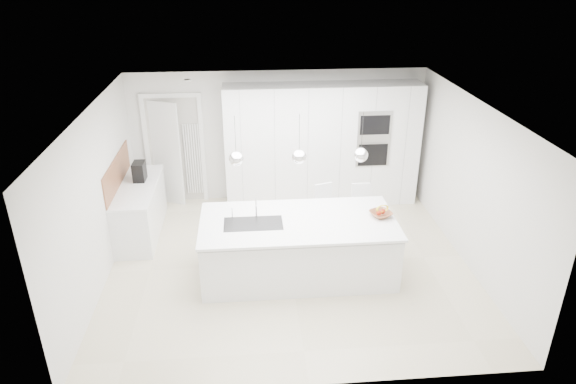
{
  "coord_description": "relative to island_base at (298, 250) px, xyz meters",
  "views": [
    {
      "loc": [
        -0.61,
        -6.77,
        4.4
      ],
      "look_at": [
        0.0,
        0.3,
        1.1
      ],
      "focal_mm": 32.0,
      "sensor_mm": 36.0,
      "label": 1
    }
  ],
  "objects": [
    {
      "name": "island_sink",
      "position": [
        -0.65,
        -0.0,
        0.39
      ],
      "size": [
        0.84,
        0.44,
        0.18
      ],
      "primitive_type": null,
      "color": "#3F3F42",
      "rests_on": "island_worktop"
    },
    {
      "name": "banana_bunch",
      "position": [
        1.24,
        0.08,
        0.59
      ],
      "size": [
        0.24,
        0.17,
        0.22
      ],
      "primitive_type": "torus",
      "rotation": [
        1.22,
        0.0,
        0.35
      ],
      "color": "gold",
      "rests_on": "fruit_bowl"
    },
    {
      "name": "ceiling",
      "position": [
        -0.1,
        0.3,
        2.07
      ],
      "size": [
        5.5,
        5.5,
        0.0
      ],
      "primitive_type": "plane",
      "rotation": [
        3.14,
        0.0,
        0.0
      ],
      "color": "white",
      "rests_on": "wall_back"
    },
    {
      "name": "pendant_right",
      "position": [
        0.85,
        -0.0,
        1.47
      ],
      "size": [
        0.2,
        0.2,
        0.2
      ],
      "primitive_type": "sphere",
      "color": "white",
      "rests_on": "ceiling"
    },
    {
      "name": "apple_b",
      "position": [
        1.18,
        0.05,
        0.54
      ],
      "size": [
        0.08,
        0.08,
        0.08
      ],
      "primitive_type": "sphere",
      "color": "#AA260F",
      "rests_on": "fruit_bowl"
    },
    {
      "name": "bar_stool_right",
      "position": [
        1.14,
        0.93,
        0.06
      ],
      "size": [
        0.33,
        0.46,
        0.99
      ],
      "primitive_type": null,
      "rotation": [
        0.0,
        0.0,
        -0.01
      ],
      "color": "white",
      "rests_on": "floor"
    },
    {
      "name": "apple_a",
      "position": [
        1.25,
        0.09,
        0.54
      ],
      "size": [
        0.08,
        0.08,
        0.08
      ],
      "primitive_type": "sphere",
      "color": "#AA260F",
      "rests_on": "fruit_bowl"
    },
    {
      "name": "wall_left",
      "position": [
        -2.85,
        0.3,
        0.82
      ],
      "size": [
        0.0,
        5.0,
        5.0
      ],
      "primitive_type": "plane",
      "rotation": [
        1.57,
        0.0,
        1.57
      ],
      "color": "silver",
      "rests_on": "ground"
    },
    {
      "name": "bar_stool_left",
      "position": [
        0.53,
        0.99,
        0.06
      ],
      "size": [
        0.45,
        0.53,
        0.98
      ],
      "primitive_type": null,
      "rotation": [
        0.0,
        0.0,
        0.31
      ],
      "color": "white",
      "rests_on": "floor"
    },
    {
      "name": "pendant_left",
      "position": [
        -0.85,
        -0.0,
        1.47
      ],
      "size": [
        0.2,
        0.2,
        0.2
      ],
      "primitive_type": "sphere",
      "color": "white",
      "rests_on": "ceiling"
    },
    {
      "name": "oak_backsplash",
      "position": [
        -2.84,
        1.5,
        0.72
      ],
      "size": [
        0.02,
        1.8,
        0.5
      ],
      "primitive_type": "cube",
      "color": "#915A3A",
      "rests_on": "wall_left"
    },
    {
      "name": "left_worktop",
      "position": [
        -2.55,
        1.5,
        0.45
      ],
      "size": [
        0.62,
        1.82,
        0.04
      ],
      "primitive_type": "cube",
      "color": "white",
      "rests_on": "left_base_cabinets"
    },
    {
      "name": "island_tap",
      "position": [
        -0.6,
        0.2,
        0.62
      ],
      "size": [
        0.02,
        0.02,
        0.3
      ],
      "primitive_type": "cylinder",
      "color": "white",
      "rests_on": "island_worktop"
    },
    {
      "name": "radiator",
      "position": [
        -1.73,
        2.76,
        0.42
      ],
      "size": [
        0.32,
        0.04,
        1.4
      ],
      "primitive_type": null,
      "color": "white",
      "rests_on": "floor"
    },
    {
      "name": "pendant_mid",
      "position": [
        -0.0,
        -0.0,
        1.47
      ],
      "size": [
        0.2,
        0.2,
        0.2
      ],
      "primitive_type": "sphere",
      "color": "white",
      "rests_on": "ceiling"
    },
    {
      "name": "wall_back",
      "position": [
        -0.1,
        2.8,
        0.82
      ],
      "size": [
        5.5,
        0.0,
        5.5
      ],
      "primitive_type": "plane",
      "rotation": [
        1.57,
        0.0,
        0.0
      ],
      "color": "silver",
      "rests_on": "ground"
    },
    {
      "name": "espresso_machine",
      "position": [
        -2.53,
        1.73,
        0.63
      ],
      "size": [
        0.2,
        0.3,
        0.32
      ],
      "primitive_type": "cube",
      "rotation": [
        0.0,
        0.0,
        -0.02
      ],
      "color": "black",
      "rests_on": "left_worktop"
    },
    {
      "name": "tall_cabinets",
      "position": [
        0.7,
        2.5,
        0.72
      ],
      "size": [
        3.6,
        0.6,
        2.3
      ],
      "primitive_type": "cube",
      "color": "white",
      "rests_on": "floor"
    },
    {
      "name": "floor",
      "position": [
        -0.1,
        0.3,
        -0.43
      ],
      "size": [
        5.5,
        5.5,
        0.0
      ],
      "primitive_type": "plane",
      "color": "beige",
      "rests_on": "ground"
    },
    {
      "name": "island_base",
      "position": [
        0.0,
        0.0,
        0.0
      ],
      "size": [
        2.8,
        1.2,
        0.86
      ],
      "primitive_type": "cube",
      "color": "white",
      "rests_on": "floor"
    },
    {
      "name": "hallway_door",
      "position": [
        -2.3,
        2.72,
        0.57
      ],
      "size": [
        0.76,
        0.38,
        2.0
      ],
      "primitive_type": "cube",
      "rotation": [
        0.0,
        0.0,
        -0.44
      ],
      "color": "white",
      "rests_on": "floor"
    },
    {
      "name": "fruit_bowl",
      "position": [
        1.22,
        0.06,
        0.51
      ],
      "size": [
        0.4,
        0.4,
        0.08
      ],
      "primitive_type": "imported",
      "rotation": [
        0.0,
        0.0,
        0.33
      ],
      "color": "#915A3A",
      "rests_on": "island_worktop"
    },
    {
      "name": "island_worktop",
      "position": [
        0.0,
        0.05,
        0.45
      ],
      "size": [
        2.84,
        1.4,
        0.04
      ],
      "primitive_type": "cube",
      "color": "white",
      "rests_on": "island_base"
    },
    {
      "name": "left_base_cabinets",
      "position": [
        -2.55,
        1.5,
        0.0
      ],
      "size": [
        0.6,
        1.8,
        0.86
      ],
      "primitive_type": "cube",
      "color": "white",
      "rests_on": "floor"
    },
    {
      "name": "doorway_frame",
      "position": [
        -2.05,
        2.77,
        0.59
      ],
      "size": [
        1.11,
        0.08,
        2.13
      ],
      "primitive_type": null,
      "color": "white",
      "rests_on": "floor"
    },
    {
      "name": "oven_stack",
      "position": [
        1.6,
        2.19,
        0.92
      ],
      "size": [
        0.62,
        0.04,
        1.05
      ],
      "primitive_type": null,
      "color": "#A5A5A8",
      "rests_on": "tall_cabinets"
    }
  ]
}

